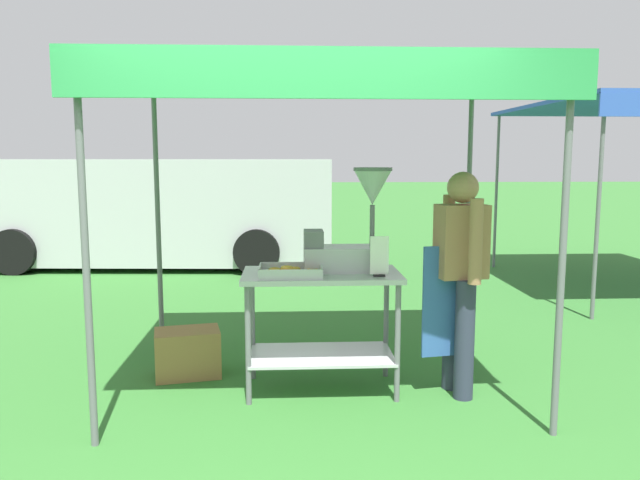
# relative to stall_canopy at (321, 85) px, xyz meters

# --- Properties ---
(ground_plane) EXTENTS (70.00, 70.00, 0.00)m
(ground_plane) POSITION_rel_stall_canopy_xyz_m (-0.21, 5.03, -2.22)
(ground_plane) COLOR #33702D
(stall_canopy) EXTENTS (3.00, 2.15, 2.31)m
(stall_canopy) POSITION_rel_stall_canopy_xyz_m (0.00, 0.00, 0.00)
(stall_canopy) COLOR slate
(stall_canopy) RESTS_ON ground
(donut_cart) EXTENTS (1.14, 0.61, 0.88)m
(donut_cart) POSITION_rel_stall_canopy_xyz_m (0.00, -0.10, -1.58)
(donut_cart) COLOR #B7B7BC
(donut_cart) RESTS_ON ground
(donut_tray) EXTENTS (0.44, 0.32, 0.07)m
(donut_tray) POSITION_rel_stall_canopy_xyz_m (-0.23, -0.21, -1.31)
(donut_tray) COLOR #B7B7BC
(donut_tray) RESTS_ON donut_cart
(donut_fryer) EXTENTS (0.64, 0.28, 0.76)m
(donut_fryer) POSITION_rel_stall_canopy_xyz_m (0.23, -0.03, -1.03)
(donut_fryer) COLOR #B7B7BC
(donut_fryer) RESTS_ON donut_cart
(menu_sign) EXTENTS (0.13, 0.05, 0.28)m
(menu_sign) POSITION_rel_stall_canopy_xyz_m (0.40, -0.26, -1.21)
(menu_sign) COLOR black
(menu_sign) RESTS_ON donut_cart
(vendor) EXTENTS (0.46, 0.54, 1.61)m
(vendor) POSITION_rel_stall_canopy_xyz_m (0.98, -0.22, -1.32)
(vendor) COLOR #2D3347
(vendor) RESTS_ON ground
(supply_crate) EXTENTS (0.55, 0.42, 0.37)m
(supply_crate) POSITION_rel_stall_canopy_xyz_m (-1.04, 0.24, -2.04)
(supply_crate) COLOR olive
(supply_crate) RESTS_ON ground
(van_silver) EXTENTS (5.88, 2.35, 1.69)m
(van_silver) POSITION_rel_stall_canopy_xyz_m (-2.46, 5.50, -1.34)
(van_silver) COLOR #BCBCC1
(van_silver) RESTS_ON ground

